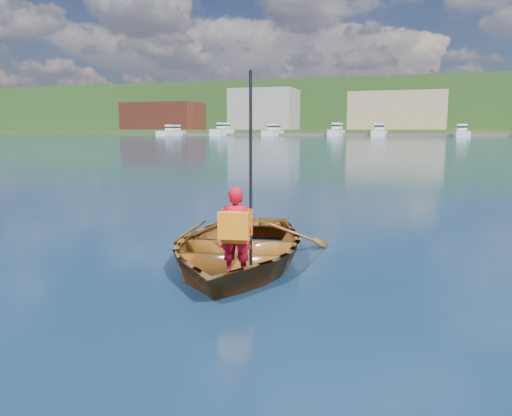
{
  "coord_description": "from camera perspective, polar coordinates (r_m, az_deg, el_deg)",
  "views": [
    {
      "loc": [
        2.25,
        -5.72,
        1.73
      ],
      "look_at": [
        0.31,
        0.26,
        0.75
      ],
      "focal_mm": 35.0,
      "sensor_mm": 36.0,
      "label": 1
    }
  ],
  "objects": [
    {
      "name": "waterfront_buildings",
      "position": [
        171.12,
        14.87,
        10.58
      ],
      "size": [
        202.0,
        16.0,
        14.0
      ],
      "color": "maroon",
      "rests_on": "ground"
    },
    {
      "name": "child_paddler",
      "position": [
        5.57,
        -2.31,
        -2.44
      ],
      "size": [
        0.41,
        0.39,
        2.28
      ],
      "color": "red",
      "rests_on": "ground"
    },
    {
      "name": "rowboat",
      "position": [
        6.55,
        -2.22,
        -4.51
      ],
      "size": [
        3.07,
        3.88,
        0.72
      ],
      "color": "brown",
      "rests_on": "ground"
    },
    {
      "name": "ground",
      "position": [
        6.39,
        -3.42,
        -6.84
      ],
      "size": [
        600.0,
        600.0,
        0.0
      ],
      "color": "#0E2748",
      "rests_on": "ground"
    },
    {
      "name": "marina_yachts",
      "position": [
        149.46,
        13.88,
        8.47
      ],
      "size": [
        144.52,
        13.65,
        4.41
      ],
      "color": "white",
      "rests_on": "ground"
    },
    {
      "name": "shoreline",
      "position": [
        242.5,
        17.73,
        10.47
      ],
      "size": [
        400.0,
        140.0,
        22.0
      ],
      "color": "#365524",
      "rests_on": "ground"
    },
    {
      "name": "dock",
      "position": [
        153.89,
        20.77,
        7.79
      ],
      "size": [
        159.96,
        13.48,
        0.8
      ],
      "color": "brown",
      "rests_on": "ground"
    },
    {
      "name": "hillside_trees",
      "position": [
        253.3,
        25.27,
        11.92
      ],
      "size": [
        274.85,
        76.68,
        25.14
      ],
      "color": "#382314",
      "rests_on": "ground"
    }
  ]
}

